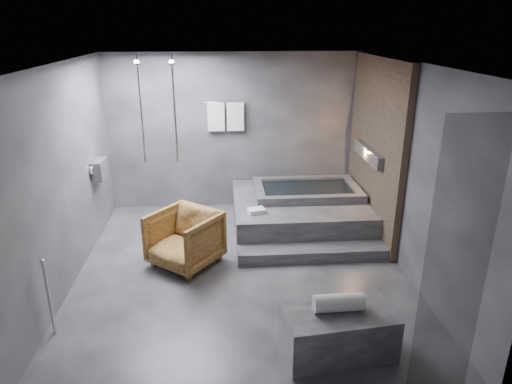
{
  "coord_description": "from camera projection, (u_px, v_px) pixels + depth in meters",
  "views": [
    {
      "loc": [
        -0.24,
        -5.59,
        3.26
      ],
      "look_at": [
        0.22,
        0.3,
        1.06
      ],
      "focal_mm": 32.0,
      "sensor_mm": 36.0,
      "label": 1
    }
  ],
  "objects": [
    {
      "name": "room",
      "position": [
        269.0,
        146.0,
        6.03
      ],
      "size": [
        5.0,
        5.04,
        2.82
      ],
      "color": "#2A292C",
      "rests_on": "ground"
    },
    {
      "name": "tub_deck",
      "position": [
        299.0,
        212.0,
        7.72
      ],
      "size": [
        2.2,
        2.0,
        0.5
      ],
      "primitive_type": "cube",
      "color": "#2E2E30",
      "rests_on": "ground"
    },
    {
      "name": "tub_step",
      "position": [
        312.0,
        253.0,
        6.68
      ],
      "size": [
        2.2,
        0.36,
        0.18
      ],
      "primitive_type": "cube",
      "color": "#2E2E30",
      "rests_on": "ground"
    },
    {
      "name": "concrete_bench",
      "position": [
        338.0,
        332.0,
        4.71
      ],
      "size": [
        1.18,
        0.74,
        0.5
      ],
      "primitive_type": "cube",
      "rotation": [
        0.0,
        0.0,
        0.11
      ],
      "color": "#323235",
      "rests_on": "ground"
    },
    {
      "name": "driftwood_chair",
      "position": [
        185.0,
        239.0,
        6.44
      ],
      "size": [
        1.2,
        1.2,
        0.79
      ],
      "primitive_type": "imported",
      "rotation": [
        0.0,
        0.0,
        -0.67
      ],
      "color": "#4E3013",
      "rests_on": "ground"
    },
    {
      "name": "rolled_towel",
      "position": [
        339.0,
        303.0,
        4.61
      ],
      "size": [
        0.51,
        0.19,
        0.18
      ],
      "primitive_type": "cylinder",
      "rotation": [
        0.0,
        1.57,
        0.02
      ],
      "color": "silver",
      "rests_on": "concrete_bench"
    },
    {
      "name": "deck_towel",
      "position": [
        256.0,
        211.0,
        7.03
      ],
      "size": [
        0.3,
        0.25,
        0.07
      ],
      "primitive_type": "cube",
      "rotation": [
        0.0,
        0.0,
        0.27
      ],
      "color": "silver",
      "rests_on": "tub_deck"
    }
  ]
}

